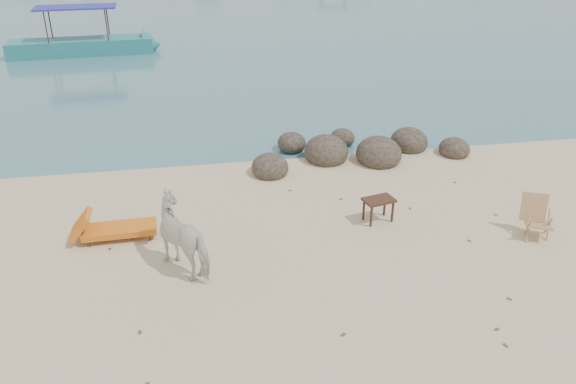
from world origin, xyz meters
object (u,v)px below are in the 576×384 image
lounge_chair (119,227)px  side_table (378,211)px  cow (187,236)px  deck_chair (539,220)px  boulders (356,152)px  boat_near (76,15)px

lounge_chair → side_table: bearing=-4.5°
cow → side_table: cow is taller
deck_chair → side_table: bearing=-176.7°
cow → side_table: bearing=156.9°
lounge_chair → cow: bearing=-45.2°
boulders → cow: bearing=-135.2°
cow → lounge_chair: size_ratio=0.87×
cow → lounge_chair: 2.01m
boulders → cow: (-4.77, -4.73, 0.51)m
deck_chair → boat_near: bearing=146.9°
side_table → lounge_chair: bearing=164.0°
boulders → boat_near: (-9.62, 15.27, 1.66)m
side_table → lounge_chair: 5.63m
lounge_chair → boat_near: 19.02m
side_table → lounge_chair: lounge_chair is taller
cow → boat_near: boat_near is taller
boulders → side_table: boulders is taller
cow → deck_chair: cow is taller
cow → boat_near: 20.61m
boulders → boat_near: 18.12m
side_table → deck_chair: size_ratio=0.76×
cow → boat_near: size_ratio=0.22×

